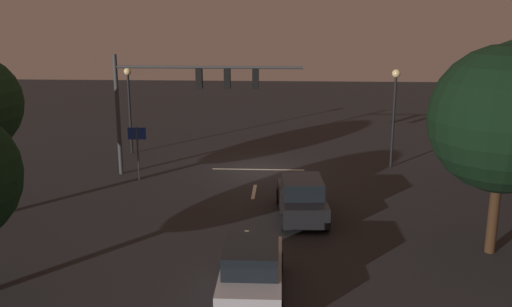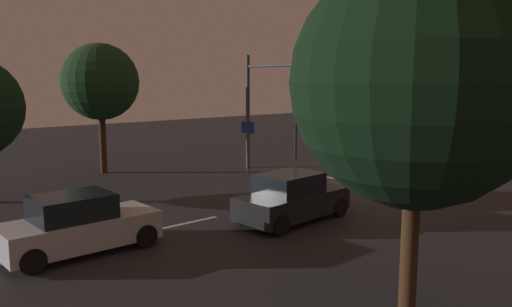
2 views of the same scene
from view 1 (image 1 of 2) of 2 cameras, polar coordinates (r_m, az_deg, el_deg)
The scene contains 11 objects.
ground_plane at distance 30.76m, azimuth 0.22°, elevation -1.57°, with size 80.00×80.00×0.00m, color #232326.
traffic_signal_assembly at distance 28.99m, azimuth -7.04°, elevation 6.49°, with size 9.59×0.47×6.24m.
lane_dash_far at distance 26.94m, azimuth -0.20°, elevation -3.87°, with size 2.20×0.16×0.01m, color beige.
lane_dash_mid at distance 21.33m, azimuth -1.13°, elevation -8.86°, with size 2.20×0.16×0.01m, color beige.
stop_bar at distance 30.66m, azimuth 0.21°, elevation -1.62°, with size 5.00×0.16×0.01m, color beige.
car_approaching at distance 23.61m, azimuth 4.64°, elevation -4.52°, with size 2.18×4.47×1.70m.
car_distant at distance 17.24m, azimuth -0.46°, elevation -11.80°, with size 1.93×4.38×1.70m.
street_lamp_left_kerb at distance 31.32m, azimuth 13.81°, elevation 5.27°, with size 0.44×0.44×5.36m.
street_lamp_right_kerb at distance 34.36m, azimuth -12.70°, elevation 5.87°, with size 0.44×0.44×5.14m.
route_sign at distance 28.91m, azimuth -11.88°, elevation 1.17°, with size 0.90×0.11×2.77m.
tree_left_near at distance 20.76m, azimuth 23.72°, elevation 3.19°, with size 5.03×5.03×7.34m.
Camera 1 is at (-1.47, 29.57, 8.34)m, focal length 39.66 mm.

